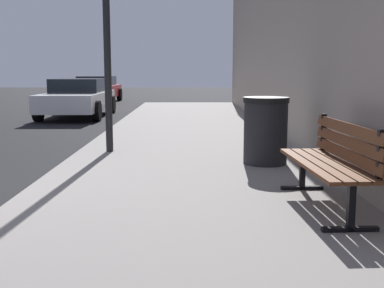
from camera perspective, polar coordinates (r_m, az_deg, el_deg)
name	(u,v)px	position (r m, az deg, el deg)	size (l,w,h in m)	color
sidewalk	(194,199)	(5.57, 0.29, -6.51)	(4.00, 32.00, 0.15)	gray
bench	(333,158)	(5.07, 16.32, -1.57)	(0.58, 1.76, 0.89)	brown
trash_bin	(265,130)	(7.28, 8.66, 1.60)	(0.68, 0.68, 1.00)	black
car_white	(78,98)	(16.63, -13.29, 5.35)	(2.00, 4.48, 1.27)	white
car_red	(97,89)	(24.15, -11.19, 6.37)	(2.04, 4.55, 1.27)	red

